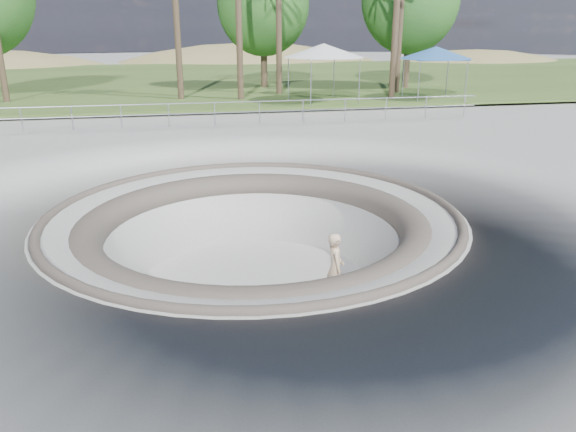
% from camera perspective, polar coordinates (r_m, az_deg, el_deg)
% --- Properties ---
extents(ground, '(180.00, 180.00, 0.00)m').
position_cam_1_polar(ground, '(13.90, -3.55, 0.24)').
color(ground, '#A8A7A3').
rests_on(ground, ground).
extents(skate_bowl, '(14.00, 14.00, 4.10)m').
position_cam_1_polar(skate_bowl, '(14.59, -3.40, -6.58)').
color(skate_bowl, '#A8A7A3').
rests_on(skate_bowl, ground).
extents(grass_strip, '(180.00, 36.00, 0.12)m').
position_cam_1_polar(grass_strip, '(47.28, -9.52, 13.57)').
color(grass_strip, '#365020').
rests_on(grass_strip, ground).
extents(distant_hills, '(103.20, 45.00, 28.60)m').
position_cam_1_polar(distant_hills, '(71.37, -6.94, 9.57)').
color(distant_hills, olive).
rests_on(distant_hills, ground).
extents(safety_railing, '(25.00, 0.06, 1.03)m').
position_cam_1_polar(safety_railing, '(25.40, -7.45, 10.28)').
color(safety_railing, '#92969A').
rests_on(safety_railing, ground).
extents(skateboard, '(0.78, 0.42, 0.08)m').
position_cam_1_polar(skateboard, '(13.60, 4.72, -8.66)').
color(skateboard, olive).
rests_on(skateboard, ground).
extents(skater, '(0.47, 0.66, 1.71)m').
position_cam_1_polar(skater, '(13.22, 4.83, -5.30)').
color(skater, '#D3B088').
rests_on(skater, skateboard).
extents(canopy_white, '(6.10, 6.10, 3.15)m').
position_cam_1_polar(canopy_white, '(32.17, 3.64, 16.41)').
color(canopy_white, '#92969A').
rests_on(canopy_white, ground).
extents(canopy_blue, '(5.82, 5.82, 2.95)m').
position_cam_1_polar(canopy_blue, '(34.54, 14.78, 15.72)').
color(canopy_blue, '#92969A').
rests_on(canopy_blue, ground).
extents(bushy_tree_mid, '(6.13, 5.57, 8.84)m').
position_cam_1_polar(bushy_tree_mid, '(39.78, -2.53, 20.68)').
color(bushy_tree_mid, '#4E3F2D').
rests_on(bushy_tree_mid, ground).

